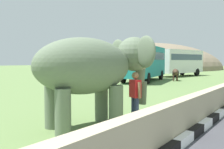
{
  "coord_description": "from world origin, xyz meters",
  "views": [
    {
      "loc": [
        -2.86,
        1.57,
        2.0
      ],
      "look_at": [
        3.17,
        5.99,
        1.6
      ],
      "focal_mm": 39.3,
      "sensor_mm": 36.0,
      "label": 1
    }
  ],
  "objects_px": {
    "elephant": "(95,67)",
    "person_handler": "(135,94)",
    "bus_teal": "(144,61)",
    "bus_white": "(179,61)",
    "cow_near": "(175,72)"
  },
  "relations": [
    {
      "from": "elephant",
      "to": "person_handler",
      "type": "relative_size",
      "value": 2.45
    },
    {
      "from": "person_handler",
      "to": "cow_near",
      "type": "bearing_deg",
      "value": 17.69
    },
    {
      "from": "elephant",
      "to": "cow_near",
      "type": "height_order",
      "value": "elephant"
    },
    {
      "from": "person_handler",
      "to": "bus_white",
      "type": "relative_size",
      "value": 0.2
    },
    {
      "from": "person_handler",
      "to": "bus_teal",
      "type": "bearing_deg",
      "value": 27.91
    },
    {
      "from": "elephant",
      "to": "bus_white",
      "type": "distance_m",
      "value": 27.13
    },
    {
      "from": "person_handler",
      "to": "bus_white",
      "type": "height_order",
      "value": "bus_white"
    },
    {
      "from": "elephant",
      "to": "bus_teal",
      "type": "height_order",
      "value": "bus_teal"
    },
    {
      "from": "bus_teal",
      "to": "bus_white",
      "type": "xyz_separation_m",
      "value": [
        10.11,
        0.18,
        -0.0
      ]
    },
    {
      "from": "person_handler",
      "to": "cow_near",
      "type": "height_order",
      "value": "person_handler"
    },
    {
      "from": "elephant",
      "to": "person_handler",
      "type": "height_order",
      "value": "elephant"
    },
    {
      "from": "person_handler",
      "to": "elephant",
      "type": "bearing_deg",
      "value": 145.8
    },
    {
      "from": "cow_near",
      "to": "bus_teal",
      "type": "bearing_deg",
      "value": 132.96
    },
    {
      "from": "person_handler",
      "to": "bus_teal",
      "type": "height_order",
      "value": "bus_teal"
    },
    {
      "from": "bus_teal",
      "to": "bus_white",
      "type": "distance_m",
      "value": 10.11
    }
  ]
}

